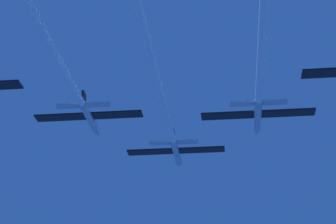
{
  "coord_description": "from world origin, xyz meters",
  "views": [
    {
      "loc": [
        8.97,
        -102.13,
        -40.98
      ],
      "look_at": [
        -0.2,
        -16.7,
        -0.2
      ],
      "focal_mm": 65.48,
      "sensor_mm": 36.0,
      "label": 1
    }
  ],
  "objects": [
    {
      "name": "jet_lead",
      "position": [
        -0.55,
        -15.07,
        -0.15
      ],
      "size": [
        17.51,
        54.52,
        2.9
      ],
      "color": "#B2BAC6"
    },
    {
      "name": "jet_left_wing",
      "position": [
        -13.31,
        -27.68,
        0.77
      ],
      "size": [
        17.51,
        50.68,
        2.9
      ],
      "color": "#B2BAC6"
    },
    {
      "name": "jet_right_wing",
      "position": [
        13.65,
        -30.93,
        -0.66
      ],
      "size": [
        17.51,
        56.13,
        2.9
      ],
      "color": "#B2BAC6"
    }
  ]
}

